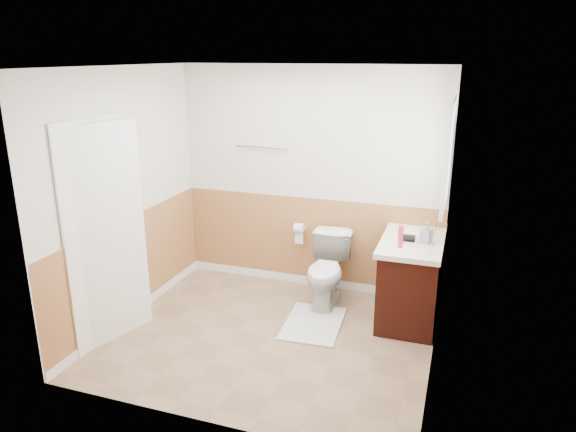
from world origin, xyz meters
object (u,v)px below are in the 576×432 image
(toilet, at_px, (327,271))
(bath_mat, at_px, (313,323))
(lotion_bottle, at_px, (401,236))
(vanity_cabinet, at_px, (411,280))
(soap_dispenser, at_px, (427,232))

(toilet, height_order, bath_mat, toilet)
(toilet, distance_m, bath_mat, 0.63)
(lotion_bottle, bearing_deg, toilet, 158.05)
(lotion_bottle, bearing_deg, vanity_cabinet, 72.58)
(toilet, relative_size, lotion_bottle, 3.44)
(soap_dispenser, bearing_deg, bath_mat, -157.98)
(bath_mat, distance_m, lotion_bottle, 1.25)
(vanity_cabinet, xyz_separation_m, soap_dispenser, (0.12, -0.11, 0.56))
(bath_mat, distance_m, soap_dispenser, 1.44)
(soap_dispenser, bearing_deg, lotion_bottle, -135.96)
(toilet, relative_size, vanity_cabinet, 0.69)
(vanity_cabinet, bearing_deg, toilet, -179.78)
(bath_mat, bearing_deg, vanity_cabinet, 30.09)
(vanity_cabinet, xyz_separation_m, lotion_bottle, (-0.10, -0.32, 0.56))
(bath_mat, xyz_separation_m, lotion_bottle, (0.78, 0.19, 0.95))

